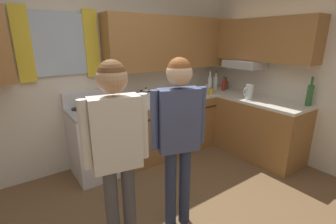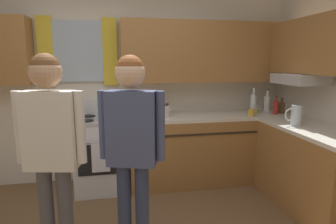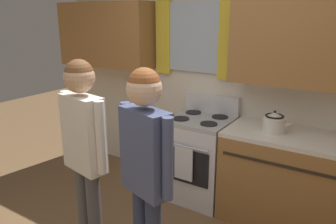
{
  "view_description": "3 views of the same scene",
  "coord_description": "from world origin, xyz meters",
  "px_view_note": "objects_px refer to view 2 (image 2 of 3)",
  "views": [
    {
      "loc": [
        -1.16,
        -1.4,
        1.78
      ],
      "look_at": [
        0.33,
        0.69,
        0.99
      ],
      "focal_mm": 25.64,
      "sensor_mm": 36.0,
      "label": 1
    },
    {
      "loc": [
        -0.04,
        -1.88,
        1.58
      ],
      "look_at": [
        0.43,
        0.62,
        1.12
      ],
      "focal_mm": 29.76,
      "sensor_mm": 36.0,
      "label": 2
    },
    {
      "loc": [
        1.23,
        -1.4,
        1.92
      ],
      "look_at": [
        -0.01,
        0.55,
        1.24
      ],
      "focal_mm": 35.09,
      "sensor_mm": 36.0,
      "label": 3
    }
  ],
  "objects_px": {
    "bottle_squat_brown": "(282,107)",
    "mug_ceramic_white": "(256,108)",
    "adult_left": "(51,139)",
    "bottle_milk_white": "(267,103)",
    "bottle_sauce_red": "(276,107)",
    "mug_mustard_yellow": "(252,113)",
    "water_pitcher": "(296,115)",
    "bottle_tall_clear": "(253,104)",
    "stove_oven": "(102,152)",
    "adult_in_plaid": "(132,136)",
    "stovetop_kettle": "(162,109)"
  },
  "relations": [
    {
      "from": "mug_mustard_yellow",
      "to": "adult_left",
      "type": "bearing_deg",
      "value": -152.04
    },
    {
      "from": "stove_oven",
      "to": "bottle_tall_clear",
      "type": "height_order",
      "value": "bottle_tall_clear"
    },
    {
      "from": "bottle_milk_white",
      "to": "mug_mustard_yellow",
      "type": "xyz_separation_m",
      "value": [
        -0.34,
        -0.23,
        -0.07
      ]
    },
    {
      "from": "adult_left",
      "to": "adult_in_plaid",
      "type": "bearing_deg",
      "value": -1.96
    },
    {
      "from": "bottle_squat_brown",
      "to": "bottle_sauce_red",
      "type": "bearing_deg",
      "value": -154.06
    },
    {
      "from": "stove_oven",
      "to": "mug_mustard_yellow",
      "type": "height_order",
      "value": "stove_oven"
    },
    {
      "from": "stove_oven",
      "to": "adult_in_plaid",
      "type": "bearing_deg",
      "value": -77.8
    },
    {
      "from": "stove_oven",
      "to": "mug_ceramic_white",
      "type": "xyz_separation_m",
      "value": [
        2.08,
        0.07,
        0.48
      ]
    },
    {
      "from": "stovetop_kettle",
      "to": "adult_in_plaid",
      "type": "bearing_deg",
      "value": -108.8
    },
    {
      "from": "bottle_sauce_red",
      "to": "adult_left",
      "type": "relative_size",
      "value": 0.15
    },
    {
      "from": "bottle_squat_brown",
      "to": "water_pitcher",
      "type": "distance_m",
      "value": 0.75
    },
    {
      "from": "bottle_sauce_red",
      "to": "water_pitcher",
      "type": "distance_m",
      "value": 0.66
    },
    {
      "from": "bottle_sauce_red",
      "to": "bottle_milk_white",
      "type": "xyz_separation_m",
      "value": [
        -0.03,
        0.17,
        0.03
      ]
    },
    {
      "from": "mug_ceramic_white",
      "to": "stovetop_kettle",
      "type": "xyz_separation_m",
      "value": [
        -1.32,
        -0.1,
        0.05
      ]
    },
    {
      "from": "stovetop_kettle",
      "to": "adult_in_plaid",
      "type": "height_order",
      "value": "adult_in_plaid"
    },
    {
      "from": "bottle_milk_white",
      "to": "mug_mustard_yellow",
      "type": "distance_m",
      "value": 0.42
    },
    {
      "from": "mug_mustard_yellow",
      "to": "water_pitcher",
      "type": "height_order",
      "value": "water_pitcher"
    },
    {
      "from": "mug_ceramic_white",
      "to": "water_pitcher",
      "type": "xyz_separation_m",
      "value": [
        0.01,
        -0.86,
        0.06
      ]
    },
    {
      "from": "stove_oven",
      "to": "adult_left",
      "type": "relative_size",
      "value": 0.67
    },
    {
      "from": "bottle_milk_white",
      "to": "mug_ceramic_white",
      "type": "height_order",
      "value": "bottle_milk_white"
    },
    {
      "from": "stove_oven",
      "to": "bottle_sauce_red",
      "type": "relative_size",
      "value": 4.48
    },
    {
      "from": "bottle_milk_white",
      "to": "adult_left",
      "type": "xyz_separation_m",
      "value": [
        -2.5,
        -1.38,
        0.01
      ]
    },
    {
      "from": "bottle_sauce_red",
      "to": "adult_in_plaid",
      "type": "distance_m",
      "value": 2.3
    },
    {
      "from": "water_pitcher",
      "to": "adult_left",
      "type": "bearing_deg",
      "value": -166.48
    },
    {
      "from": "bottle_squat_brown",
      "to": "bottle_tall_clear",
      "type": "bearing_deg",
      "value": -177.45
    },
    {
      "from": "adult_left",
      "to": "bottle_milk_white",
      "type": "bearing_deg",
      "value": 28.84
    },
    {
      "from": "bottle_squat_brown",
      "to": "water_pitcher",
      "type": "height_order",
      "value": "water_pitcher"
    },
    {
      "from": "mug_mustard_yellow",
      "to": "stovetop_kettle",
      "type": "relative_size",
      "value": 0.44
    },
    {
      "from": "mug_mustard_yellow",
      "to": "adult_left",
      "type": "relative_size",
      "value": 0.07
    },
    {
      "from": "mug_ceramic_white",
      "to": "adult_left",
      "type": "bearing_deg",
      "value": -148.83
    },
    {
      "from": "adult_in_plaid",
      "to": "stovetop_kettle",
      "type": "bearing_deg",
      "value": 71.2
    },
    {
      "from": "bottle_tall_clear",
      "to": "adult_in_plaid",
      "type": "relative_size",
      "value": 0.23
    },
    {
      "from": "bottle_squat_brown",
      "to": "mug_mustard_yellow",
      "type": "height_order",
      "value": "bottle_squat_brown"
    },
    {
      "from": "bottle_tall_clear",
      "to": "mug_ceramic_white",
      "type": "bearing_deg",
      "value": 53.24
    },
    {
      "from": "water_pitcher",
      "to": "adult_in_plaid",
      "type": "xyz_separation_m",
      "value": [
        -1.79,
        -0.59,
        0.01
      ]
    },
    {
      "from": "stove_oven",
      "to": "stovetop_kettle",
      "type": "distance_m",
      "value": 0.92
    },
    {
      "from": "stove_oven",
      "to": "stovetop_kettle",
      "type": "xyz_separation_m",
      "value": [
        0.76,
        -0.03,
        0.53
      ]
    },
    {
      "from": "stove_oven",
      "to": "bottle_sauce_red",
      "type": "height_order",
      "value": "bottle_sauce_red"
    },
    {
      "from": "bottle_squat_brown",
      "to": "water_pitcher",
      "type": "xyz_separation_m",
      "value": [
        -0.28,
        -0.7,
        0.03
      ]
    },
    {
      "from": "bottle_sauce_red",
      "to": "bottle_milk_white",
      "type": "height_order",
      "value": "bottle_milk_white"
    },
    {
      "from": "bottle_squat_brown",
      "to": "bottle_sauce_red",
      "type": "distance_m",
      "value": 0.14
    },
    {
      "from": "mug_ceramic_white",
      "to": "adult_in_plaid",
      "type": "height_order",
      "value": "adult_in_plaid"
    },
    {
      "from": "bottle_squat_brown",
      "to": "mug_ceramic_white",
      "type": "distance_m",
      "value": 0.33
    },
    {
      "from": "bottle_tall_clear",
      "to": "bottle_sauce_red",
      "type": "bearing_deg",
      "value": -7.8
    },
    {
      "from": "bottle_milk_white",
      "to": "mug_mustard_yellow",
      "type": "relative_size",
      "value": 2.6
    },
    {
      "from": "bottle_tall_clear",
      "to": "stovetop_kettle",
      "type": "xyz_separation_m",
      "value": [
        -1.19,
        0.08,
        -0.05
      ]
    },
    {
      "from": "bottle_sauce_red",
      "to": "water_pitcher",
      "type": "bearing_deg",
      "value": -103.99
    },
    {
      "from": "bottle_tall_clear",
      "to": "mug_ceramic_white",
      "type": "distance_m",
      "value": 0.24
    },
    {
      "from": "water_pitcher",
      "to": "adult_left",
      "type": "distance_m",
      "value": 2.44
    },
    {
      "from": "water_pitcher",
      "to": "adult_in_plaid",
      "type": "relative_size",
      "value": 0.14
    }
  ]
}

